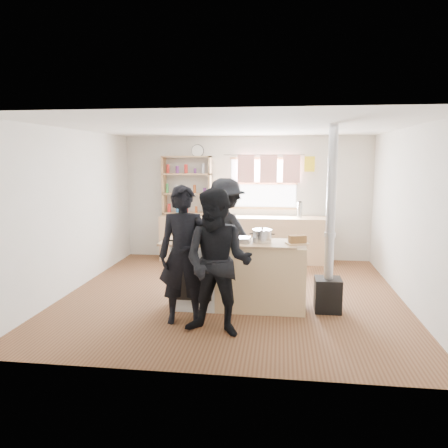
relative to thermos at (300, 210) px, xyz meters
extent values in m
cube|color=brown|center=(-1.07, -2.22, -1.06)|extent=(5.00, 5.00, 0.01)
cube|color=tan|center=(-1.07, 0.00, -0.60)|extent=(3.40, 0.55, 0.90)
cube|color=tan|center=(-2.27, 0.12, -0.12)|extent=(1.00, 0.28, 0.03)
cube|color=tan|center=(-2.27, 0.12, 0.28)|extent=(1.00, 0.28, 0.03)
cube|color=tan|center=(-2.27, 0.12, 0.68)|extent=(1.00, 0.28, 0.03)
cube|color=tan|center=(-2.27, 0.12, 1.03)|extent=(1.00, 0.28, 0.03)
cube|color=tan|center=(-2.75, 0.12, 0.45)|extent=(0.04, 0.28, 1.20)
cube|color=tan|center=(-1.79, 0.12, 0.45)|extent=(0.04, 0.28, 1.20)
cylinder|color=silver|center=(0.00, 0.00, 0.00)|extent=(0.10, 0.10, 0.30)
cube|color=white|center=(-1.52, -2.77, -0.60)|extent=(0.60, 0.60, 0.90)
cube|color=#DAB783|center=(-0.62, -2.77, -0.60)|extent=(1.20, 0.60, 0.90)
cube|color=tan|center=(-1.07, -2.77, -0.14)|extent=(1.84, 0.64, 0.03)
cylinder|color=black|center=(-1.63, -2.89, -0.10)|extent=(0.34, 0.34, 0.05)
cylinder|color=#335E20|center=(-1.63, -2.89, -0.08)|extent=(0.25, 0.25, 0.02)
cube|color=silver|center=(-0.93, -2.81, -0.09)|extent=(0.31, 0.26, 0.07)
cube|color=brown|center=(-0.93, -2.81, -0.07)|extent=(0.27, 0.22, 0.02)
cylinder|color=silver|center=(-1.31, -2.65, -0.05)|extent=(0.20, 0.20, 0.14)
cylinder|color=silver|center=(-1.31, -2.65, 0.02)|extent=(0.21, 0.21, 0.01)
sphere|color=black|center=(-1.31, -2.65, 0.03)|extent=(0.03, 0.03, 0.03)
cylinder|color=silver|center=(-0.61, -2.79, -0.04)|extent=(0.26, 0.26, 0.17)
cylinder|color=silver|center=(-0.61, -2.79, 0.05)|extent=(0.27, 0.27, 0.01)
sphere|color=black|center=(-0.61, -2.79, 0.07)|extent=(0.03, 0.03, 0.03)
cube|color=tan|center=(-0.14, -2.86, -0.11)|extent=(0.33, 0.28, 0.02)
cube|color=olive|center=(-0.14, -2.86, -0.05)|extent=(0.24, 0.17, 0.10)
cube|color=black|center=(0.28, -2.77, -0.82)|extent=(0.35, 0.35, 0.45)
cylinder|color=#ADADB2|center=(0.28, -2.77, 0.43)|extent=(0.12, 0.12, 2.05)
imported|color=black|center=(-1.55, -3.41, -0.18)|extent=(0.69, 0.51, 1.74)
imported|color=black|center=(-1.08, -3.74, -0.19)|extent=(0.94, 0.79, 1.72)
imported|color=black|center=(-1.23, -1.88, -0.18)|extent=(1.29, 1.04, 1.75)
camera|label=1|loc=(-0.37, -8.60, 1.02)|focal=35.00mm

